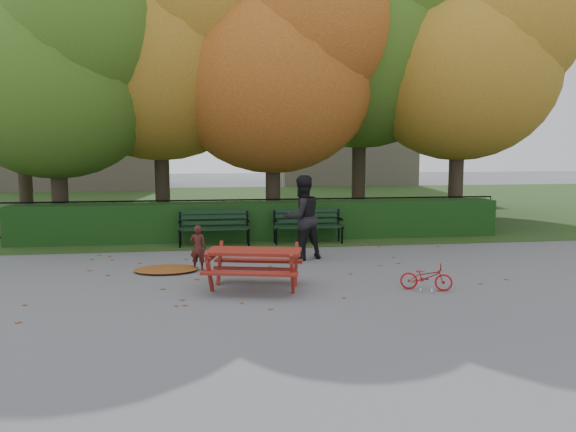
{
  "coord_description": "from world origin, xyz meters",
  "views": [
    {
      "loc": [
        -1.5,
        -10.46,
        2.44
      ],
      "look_at": [
        0.24,
        1.34,
        1.0
      ],
      "focal_mm": 35.0,
      "sensor_mm": 36.0,
      "label": 1
    }
  ],
  "objects": [
    {
      "name": "ground",
      "position": [
        0.0,
        0.0,
        0.0
      ],
      "size": [
        90.0,
        90.0,
        0.0
      ],
      "primitive_type": "plane",
      "color": "slate",
      "rests_on": "ground"
    },
    {
      "name": "tree_c",
      "position": [
        0.83,
        5.96,
        4.82
      ],
      "size": [
        6.3,
        6.0,
        8.0
      ],
      "color": "#2E241A",
      "rests_on": "ground"
    },
    {
      "name": "bench_left",
      "position": [
        -1.3,
        3.7,
        0.52
      ],
      "size": [
        1.8,
        0.57,
        0.88
      ],
      "color": "black",
      "rests_on": "ground"
    },
    {
      "name": "picnic_table",
      "position": [
        -0.68,
        -0.9,
        0.54
      ],
      "size": [
        1.87,
        1.64,
        0.79
      ],
      "rotation": [
        0.0,
        0.0,
        -0.24
      ],
      "color": "maroon",
      "rests_on": "ground"
    },
    {
      "name": "leaf_scatter",
      "position": [
        0.0,
        0.3,
        0.01
      ],
      "size": [
        9.0,
        5.7,
        0.01
      ],
      "primitive_type": null,
      "color": "#653610",
      "rests_on": "ground"
    },
    {
      "name": "bicycle",
      "position": [
        2.25,
        -1.42,
        0.23
      ],
      "size": [
        0.94,
        0.61,
        0.46
      ],
      "primitive_type": "imported",
      "rotation": [
        0.0,
        0.0,
        1.2
      ],
      "color": "#B21018",
      "rests_on": "ground"
    },
    {
      "name": "tree_f",
      "position": [
        -7.13,
        9.24,
        5.69
      ],
      "size": [
        6.93,
        6.6,
        9.19
      ],
      "color": "#2E241A",
      "rests_on": "ground"
    },
    {
      "name": "child",
      "position": [
        -1.67,
        0.79,
        0.46
      ],
      "size": [
        0.38,
        0.3,
        0.91
      ],
      "primitive_type": "imported",
      "rotation": [
        0.0,
        0.0,
        2.87
      ],
      "color": "#441A15",
      "rests_on": "ground"
    },
    {
      "name": "hedge",
      "position": [
        0.0,
        4.5,
        0.5
      ],
      "size": [
        13.0,
        0.9,
        1.0
      ],
      "primitive_type": "cube",
      "color": "black",
      "rests_on": "ground"
    },
    {
      "name": "tree_e",
      "position": [
        6.52,
        5.77,
        5.08
      ],
      "size": [
        6.09,
        5.8,
        8.16
      ],
      "color": "#2E241A",
      "rests_on": "ground"
    },
    {
      "name": "tree_a",
      "position": [
        -5.19,
        5.58,
        4.52
      ],
      "size": [
        5.88,
        5.6,
        7.48
      ],
      "color": "#2E241A",
      "rests_on": "ground"
    },
    {
      "name": "tree_b",
      "position": [
        -2.44,
        6.75,
        5.4
      ],
      "size": [
        6.72,
        6.4,
        8.79
      ],
      "color": "#2E241A",
      "rests_on": "ground"
    },
    {
      "name": "building_left",
      "position": [
        -9.0,
        26.0,
        7.5
      ],
      "size": [
        10.0,
        7.0,
        15.0
      ],
      "primitive_type": "cube",
      "color": "gray",
      "rests_on": "ground"
    },
    {
      "name": "iron_fence",
      "position": [
        0.0,
        5.3,
        0.54
      ],
      "size": [
        14.0,
        0.04,
        1.02
      ],
      "color": "black",
      "rests_on": "ground"
    },
    {
      "name": "building_right",
      "position": [
        8.0,
        28.0,
        6.0
      ],
      "size": [
        9.0,
        6.0,
        12.0
      ],
      "primitive_type": "cube",
      "color": "gray",
      "rests_on": "ground"
    },
    {
      "name": "tree_g",
      "position": [
        8.33,
        9.76,
        5.37
      ],
      "size": [
        6.3,
        6.0,
        8.55
      ],
      "color": "#2E241A",
      "rests_on": "ground"
    },
    {
      "name": "adult",
      "position": [
        0.59,
        1.59,
        0.93
      ],
      "size": [
        1.1,
        0.99,
        1.86
      ],
      "primitive_type": "imported",
      "rotation": [
        0.0,
        0.0,
        3.53
      ],
      "color": "black",
      "rests_on": "ground"
    },
    {
      "name": "leaf_pile",
      "position": [
        -2.3,
        0.75,
        0.04
      ],
      "size": [
        1.38,
        1.05,
        0.09
      ],
      "primitive_type": "ellipsoid",
      "rotation": [
        0.0,
        0.0,
        0.15
      ],
      "color": "#653610",
      "rests_on": "ground"
    },
    {
      "name": "grass_strip",
      "position": [
        0.0,
        14.0,
        0.01
      ],
      "size": [
        90.0,
        90.0,
        0.0
      ],
      "primitive_type": "plane",
      "color": "#273B18",
      "rests_on": "ground"
    },
    {
      "name": "tree_d",
      "position": [
        3.88,
        7.23,
        5.98
      ],
      "size": [
        7.14,
        6.8,
        9.58
      ],
      "color": "#2E241A",
      "rests_on": "ground"
    },
    {
      "name": "bench_right",
      "position": [
        1.1,
        3.7,
        0.52
      ],
      "size": [
        1.8,
        0.57,
        0.88
      ],
      "color": "black",
      "rests_on": "ground"
    }
  ]
}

